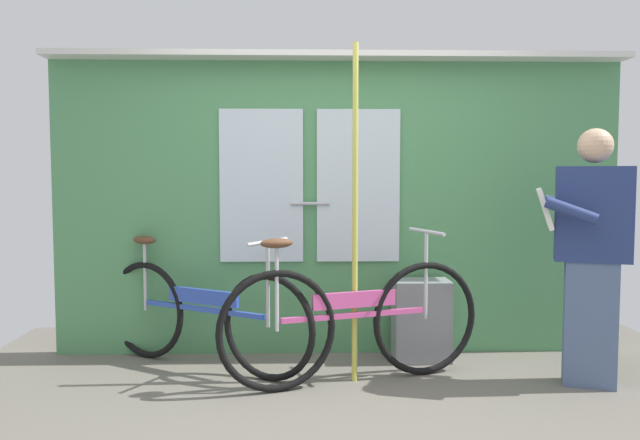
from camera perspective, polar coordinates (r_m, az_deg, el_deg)
ground_plane at (r=3.55m, az=2.72°, el=-17.86°), size 5.10×4.19×0.04m
train_door_wall at (r=4.58m, az=1.48°, el=1.90°), size 4.10×0.28×2.17m
bicycle_near_door at (r=4.35m, az=-10.67°, el=-8.43°), size 1.52×0.93×0.90m
bicycle_leaning_behind at (r=3.98m, az=3.05°, el=-9.17°), size 1.68×0.66×0.96m
passenger_reading_newspaper at (r=4.21m, az=23.37°, el=-2.63°), size 0.61×0.54×1.59m
trash_bin_by_wall at (r=4.55m, az=9.19°, el=-8.96°), size 0.39×0.28×0.57m
handrail_pole at (r=3.93m, az=3.21°, el=0.51°), size 0.04×0.04×2.13m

